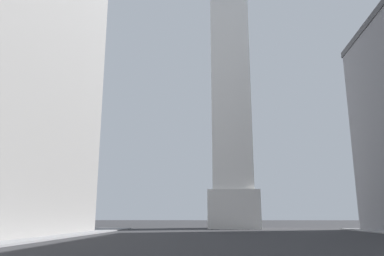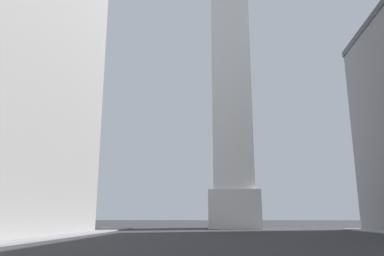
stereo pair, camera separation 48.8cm
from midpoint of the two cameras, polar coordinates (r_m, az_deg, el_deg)
obelisk at (r=67.90m, az=6.01°, el=12.14°), size 7.99×7.99×64.82m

